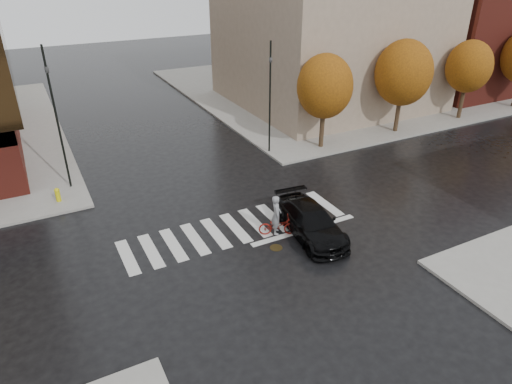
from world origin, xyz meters
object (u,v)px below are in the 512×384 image
Objects in this scene: traffic_light_ne at (270,91)px; fire_hydrant at (58,194)px; traffic_light_nw at (55,109)px; sedan at (311,222)px; cyclist at (277,222)px.

fire_hydrant is (-13.94, -0.96, -3.81)m from traffic_light_ne.
traffic_light_nw reaches higher than traffic_light_ne.
fire_hydrant is (-10.66, 9.18, -0.15)m from sedan.
traffic_light_nw is at bearing -9.23° from traffic_light_ne.
sedan is 0.63× the size of traffic_light_nw.
traffic_light_nw reaches higher than cyclist.
cyclist is 0.27× the size of traffic_light_nw.
cyclist is at bearing 53.01° from traffic_light_nw.
sedan is at bearing -94.46° from cyclist.
traffic_light_nw is 4.67m from fire_hydrant.
traffic_light_ne reaches higher than sedan.
traffic_light_nw reaches higher than fire_hydrant.
sedan is 11.27m from traffic_light_ne.
traffic_light_ne reaches higher than fire_hydrant.
traffic_light_nw is 13.12m from traffic_light_ne.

